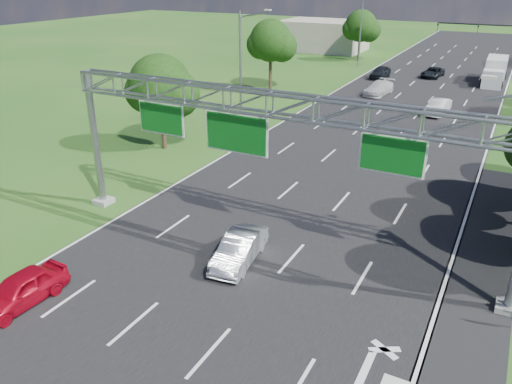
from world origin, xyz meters
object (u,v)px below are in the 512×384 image
Objects in this scene: sign_gantry at (271,117)px; silver_sedan at (239,249)px; traffic_signal at (506,38)px; red_coupe at (21,290)px; box_truck at (495,71)px.

silver_sedan is at bearing -109.03° from sign_gantry.
traffic_signal reaches higher than red_coupe.
box_truck is (6.81, 49.37, -5.41)m from sign_gantry.
red_coupe is 0.96× the size of silver_sedan.
sign_gantry is 2.88× the size of box_truck.
box_truck is at bearing -95.25° from traffic_signal.
red_coupe is (-7.20, -9.16, -6.19)m from sign_gantry.
silver_sedan reaches higher than red_coupe.
traffic_signal is 55.67m from silver_sedan.
traffic_signal is 2.95× the size of red_coupe.
silver_sedan is (-7.82, -54.94, -4.45)m from traffic_signal.
sign_gantry reaches higher than silver_sedan.
sign_gantry is 13.20m from red_coupe.
silver_sedan is (6.54, 7.22, 0.01)m from red_coupe.
red_coupe is (-14.35, -62.17, -4.46)m from traffic_signal.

